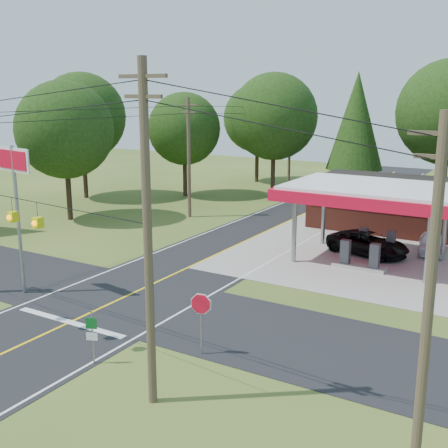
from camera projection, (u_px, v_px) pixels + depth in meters
The scene contains 17 objects.
ground at pixel (122, 299), 29.02m from camera, with size 120.00×120.00×0.00m, color #3F591F.
main_highway at pixel (122, 299), 29.01m from camera, with size 8.00×120.00×0.02m, color black.
cross_road at pixel (122, 298), 29.01m from camera, with size 70.00×7.00×0.02m, color black.
lane_center_yellow at pixel (122, 298), 29.01m from camera, with size 0.15×110.00×0.00m, color yellow.
gas_canopy at pixel (372, 195), 34.40m from camera, with size 10.60×7.40×4.88m.
convenience_store at pixel (421, 206), 42.78m from camera, with size 16.40×7.55×3.80m.
utility_pole_near_right at pixel (148, 235), 18.05m from camera, with size 1.80×0.30×11.50m.
utility_pole_far_left at pixel (189, 156), 46.85m from camera, with size 1.80×0.30×10.00m.
utility_pole_right_b at pixel (430, 290), 15.24m from camera, with size 1.80×0.30×10.00m.
utility_pole_north at pixel (290, 146), 60.41m from camera, with size 0.30×0.30×9.50m.
overhead_beacons at pixel (0, 197), 23.07m from camera, with size 17.04×2.04×1.03m.
treeline_backdrop at pixel (316, 128), 46.94m from camera, with size 70.27×51.59×13.30m.
suv_car at pixel (368, 244), 36.71m from camera, with size 5.37×5.37×1.49m, color black.
sedan_car at pixel (431, 243), 37.12m from camera, with size 3.91×3.91×1.33m, color white.
big_stop_sign at pixel (15, 183), 28.47m from camera, with size 2.88×0.58×7.82m.
octagonal_stop_sign at pixel (201, 309), 22.42m from camera, with size 0.89×0.27×2.64m.
route_sign_post at pixel (92, 332), 21.78m from camera, with size 0.43×0.20×2.23m.
Camera 1 is at (18.59, -20.75, 10.44)m, focal length 45.00 mm.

